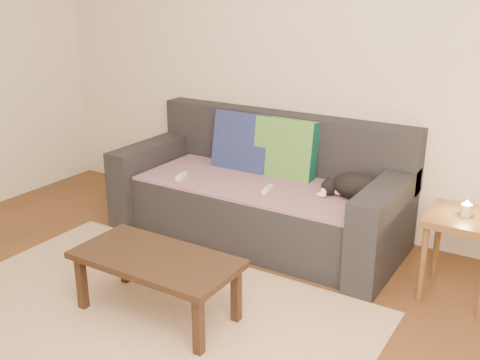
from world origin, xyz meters
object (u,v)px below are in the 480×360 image
object	(u,v)px
sofa	(261,196)
wii_remote_b	(267,189)
side_table	(463,230)
wii_remote_a	(181,176)
cat	(354,186)
coffee_table	(156,264)

from	to	relation	value
sofa	wii_remote_b	world-z (taller)	sofa
sofa	side_table	distance (m)	1.46
wii_remote_a	wii_remote_b	bearing A→B (deg)	-98.25
cat	sofa	bearing A→B (deg)	-161.40
wii_remote_a	side_table	size ratio (longest dim) A/B	0.29
side_table	coffee_table	distance (m)	1.77
sofa	coffee_table	xyz separation A→B (m)	(0.06, -1.26, 0.02)
wii_remote_a	side_table	bearing A→B (deg)	-101.74
wii_remote_a	wii_remote_b	size ratio (longest dim) A/B	1.00
cat	wii_remote_a	bearing A→B (deg)	-147.15
cat	wii_remote_a	world-z (taller)	cat
sofa	coffee_table	distance (m)	1.26
wii_remote_a	sofa	bearing A→B (deg)	-75.05
sofa	wii_remote_a	distance (m)	0.60
sofa	side_table	bearing A→B (deg)	-6.34
sofa	cat	world-z (taller)	sofa
wii_remote_b	coffee_table	bearing A→B (deg)	163.38
side_table	coffee_table	xyz separation A→B (m)	(-1.38, -1.10, -0.11)
cat	side_table	size ratio (longest dim) A/B	0.84
sofa	coffee_table	size ratio (longest dim) A/B	2.26
sofa	wii_remote_b	bearing A→B (deg)	-51.01
cat	coffee_table	size ratio (longest dim) A/B	0.48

